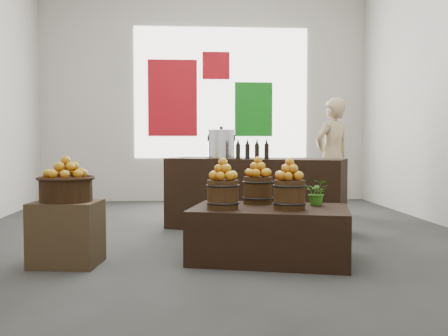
{
  "coord_description": "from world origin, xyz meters",
  "views": [
    {
      "loc": [
        -0.29,
        -5.79,
        1.09
      ],
      "look_at": [
        0.08,
        -0.4,
        0.81
      ],
      "focal_mm": 40.0,
      "sensor_mm": 36.0,
      "label": 1
    }
  ],
  "objects": [
    {
      "name": "back_wall",
      "position": [
        0.0,
        3.5,
        2.0
      ],
      "size": [
        6.0,
        0.04,
        4.0
      ],
      "primitive_type": "cube",
      "color": "#BAB5AB",
      "rests_on": "ground"
    },
    {
      "name": "shopper",
      "position": [
        1.84,
        1.51,
        0.87
      ],
      "size": [
        0.76,
        0.68,
        1.75
      ],
      "primitive_type": "imported",
      "rotation": [
        0.0,
        0.0,
        3.65
      ],
      "color": "tan",
      "rests_on": "ground"
    },
    {
      "name": "apples_in_bucket_rear",
      "position": [
        0.38,
        -0.97,
        0.85
      ],
      "size": [
        0.21,
        0.21,
        0.19
      ],
      "primitive_type": null,
      "color": "#910604",
      "rests_on": "apple_bucket_rear"
    },
    {
      "name": "wicker_basket",
      "position": [
        -1.38,
        -1.33,
        0.67
      ],
      "size": [
        0.45,
        0.45,
        0.21
      ],
      "primitive_type": "cylinder",
      "color": "black",
      "rests_on": "crate"
    },
    {
      "name": "apple_bucket_front_left",
      "position": [
        0.01,
        -1.35,
        0.62
      ],
      "size": [
        0.28,
        0.28,
        0.26
      ],
      "primitive_type": "cylinder",
      "color": "#3C2610",
      "rests_on": "display_table"
    },
    {
      "name": "herb_garnish_left",
      "position": [
        -0.03,
        -0.98,
        0.63
      ],
      "size": [
        0.18,
        0.16,
        0.28
      ],
      "primitive_type": "imported",
      "rotation": [
        0.0,
        0.0,
        -0.24
      ],
      "color": "#2A6A16",
      "rests_on": "display_table"
    },
    {
      "name": "ground",
      "position": [
        0.0,
        0.0,
        0.0
      ],
      "size": [
        7.0,
        7.0,
        0.0
      ],
      "primitive_type": "plane",
      "color": "#323330",
      "rests_on": "ground"
    },
    {
      "name": "deco_red_upper",
      "position": [
        0.2,
        3.47,
        2.5
      ],
      "size": [
        0.5,
        0.04,
        0.5
      ],
      "primitive_type": "cube",
      "color": "#A50C16",
      "rests_on": "back_wall"
    },
    {
      "name": "apple_bucket_front_right",
      "position": [
        0.6,
        -1.41,
        0.62
      ],
      "size": [
        0.28,
        0.28,
        0.26
      ],
      "primitive_type": "cylinder",
      "color": "#3C2610",
      "rests_on": "display_table"
    },
    {
      "name": "stock_pot_left",
      "position": [
        0.11,
        0.52,
        1.06
      ],
      "size": [
        0.34,
        0.34,
        0.34
      ],
      "primitive_type": "cylinder",
      "color": "silver",
      "rests_on": "counter"
    },
    {
      "name": "apples_in_bucket_front_left",
      "position": [
        0.01,
        -1.35,
        0.85
      ],
      "size": [
        0.21,
        0.21,
        0.19
      ],
      "primitive_type": null,
      "color": "#910604",
      "rests_on": "apple_bucket_front_left"
    },
    {
      "name": "apples_in_basket",
      "position": [
        -1.38,
        -1.33,
        0.87
      ],
      "size": [
        0.35,
        0.35,
        0.19
      ],
      "primitive_type": null,
      "color": "#910604",
      "rests_on": "wicker_basket"
    },
    {
      "name": "herb_garnish_right",
      "position": [
        0.92,
        -1.16,
        0.61
      ],
      "size": [
        0.28,
        0.26,
        0.25
      ],
      "primitive_type": "imported",
      "rotation": [
        0.0,
        0.0,
        -0.36
      ],
      "color": "#2A6A16",
      "rests_on": "display_table"
    },
    {
      "name": "back_opening",
      "position": [
        0.3,
        3.48,
        2.0
      ],
      "size": [
        3.2,
        0.02,
        2.4
      ],
      "primitive_type": "cube",
      "color": "white",
      "rests_on": "back_wall"
    },
    {
      "name": "apple_bucket_rear",
      "position": [
        0.38,
        -0.97,
        0.62
      ],
      "size": [
        0.28,
        0.28,
        0.26
      ],
      "primitive_type": "cylinder",
      "color": "#3C2610",
      "rests_on": "display_table"
    },
    {
      "name": "counter",
      "position": [
        0.52,
        0.34,
        0.45
      ],
      "size": [
        2.27,
        1.52,
        0.89
      ],
      "primitive_type": "cube",
      "rotation": [
        0.0,
        0.0,
        -0.42
      ],
      "color": "black",
      "rests_on": "ground"
    },
    {
      "name": "deco_green_right",
      "position": [
        0.9,
        3.47,
        1.7
      ],
      "size": [
        0.7,
        0.04,
        1.0
      ],
      "primitive_type": "cube",
      "color": "#106813",
      "rests_on": "back_wall"
    },
    {
      "name": "deco_red_left",
      "position": [
        -0.6,
        3.47,
        1.9
      ],
      "size": [
        0.9,
        0.04,
        1.4
      ],
      "primitive_type": "cube",
      "color": "#A50C16",
      "rests_on": "back_wall"
    },
    {
      "name": "display_table",
      "position": [
        0.45,
        -1.26,
        0.25
      ],
      "size": [
        1.59,
        1.2,
        0.49
      ],
      "primitive_type": "cube",
      "rotation": [
        0.0,
        0.0,
        -0.25
      ],
      "color": "black",
      "rests_on": "ground"
    },
    {
      "name": "crate",
      "position": [
        -1.38,
        -1.33,
        0.28
      ],
      "size": [
        0.62,
        0.53,
        0.57
      ],
      "primitive_type": "cube",
      "rotation": [
        0.0,
        0.0,
        -0.13
      ],
      "color": "#473321",
      "rests_on": "ground"
    },
    {
      "name": "oil_cruets",
      "position": [
        0.43,
        0.14,
        1.01
      ],
      "size": [
        0.31,
        0.18,
        0.25
      ],
      "primitive_type": null,
      "rotation": [
        0.0,
        0.0,
        -0.42
      ],
      "color": "black",
      "rests_on": "counter"
    },
    {
      "name": "apples_in_bucket_front_right",
      "position": [
        0.6,
        -1.41,
        0.85
      ],
      "size": [
        0.21,
        0.21,
        0.19
      ],
      "primitive_type": null,
      "color": "#910604",
      "rests_on": "apple_bucket_front_right"
    }
  ]
}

